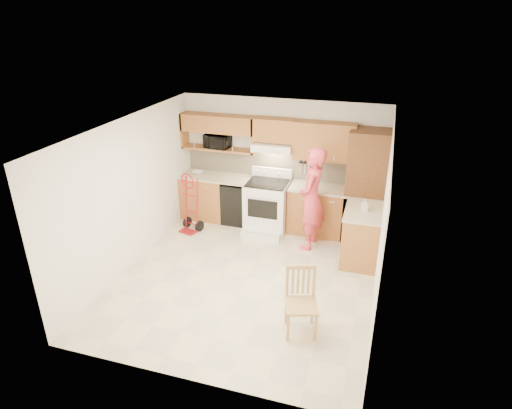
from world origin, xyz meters
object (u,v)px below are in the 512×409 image
at_px(range, 266,203).
at_px(dining_chair, 301,303).
at_px(person, 311,199).
at_px(microwave, 218,141).
at_px(hand_truck, 189,206).

height_order(range, dining_chair, range).
distance_m(range, person, 1.06).
xyz_separation_m(microwave, person, (2.04, -0.74, -0.68)).
bearing_deg(microwave, person, -12.14).
bearing_deg(range, person, -21.52).
distance_m(microwave, range, 1.57).
relative_size(microwave, dining_chair, 0.53).
bearing_deg(microwave, dining_chair, -45.09).
distance_m(person, hand_truck, 2.39).
height_order(hand_truck, dining_chair, hand_truck).
distance_m(person, dining_chair, 2.44).
bearing_deg(hand_truck, dining_chair, -23.76).
relative_size(microwave, person, 0.26).
bearing_deg(dining_chair, range, 97.54).
bearing_deg(range, dining_chair, -65.50).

